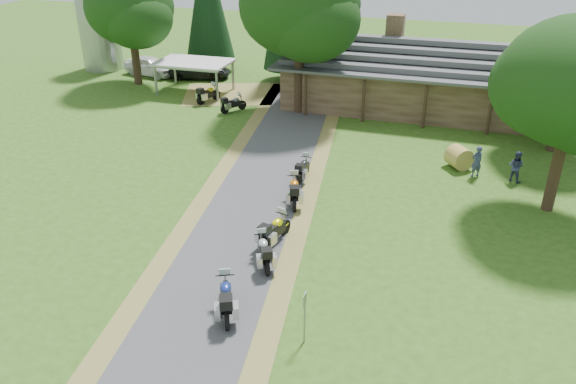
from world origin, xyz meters
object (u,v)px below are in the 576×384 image
(lodge, at_px, (432,74))
(silo, at_px, (99,29))
(motorcycle_carport_b, at_px, (233,103))
(hay_bale, at_px, (459,157))
(carport, at_px, (195,77))
(motorcycle_row_c, at_px, (275,229))
(motorcycle_row_a, at_px, (226,296))
(motorcycle_row_b, at_px, (264,250))
(car_white_sedan, at_px, (150,63))
(motorcycle_row_d, at_px, (294,189))
(motorcycle_carport_a, at_px, (208,93))
(motorcycle_row_e, at_px, (303,168))
(car_dark_suv, at_px, (200,66))

(lodge, bearing_deg, silo, 175.05)
(motorcycle_carport_b, distance_m, hay_bale, 16.42)
(carport, height_order, motorcycle_row_c, carport)
(lodge, bearing_deg, hay_bale, -76.52)
(motorcycle_row_a, xyz_separation_m, motorcycle_row_b, (0.22, 3.29, -0.06))
(car_white_sedan, relative_size, motorcycle_row_a, 2.90)
(motorcycle_row_b, height_order, motorcycle_row_c, motorcycle_row_c)
(motorcycle_row_c, distance_m, motorcycle_row_d, 3.78)
(carport, distance_m, car_white_sedan, 6.82)
(motorcycle_row_c, height_order, motorcycle_carport_a, motorcycle_row_c)
(silo, distance_m, motorcycle_row_b, 34.96)
(motorcycle_row_d, relative_size, motorcycle_carport_a, 1.05)
(motorcycle_row_b, bearing_deg, motorcycle_row_e, -23.49)
(motorcycle_carport_a, distance_m, motorcycle_carport_b, 2.97)
(lodge, xyz_separation_m, motorcycle_row_a, (-4.78, -25.81, -1.72))
(lodge, bearing_deg, motorcycle_carport_b, -158.50)
(silo, height_order, car_white_sedan, silo)
(car_white_sedan, bearing_deg, hay_bale, -102.25)
(carport, bearing_deg, car_dark_suv, 109.66)
(motorcycle_row_b, bearing_deg, motorcycle_row_d, -24.62)
(car_dark_suv, xyz_separation_m, motorcycle_row_b, (14.64, -24.70, -0.38))
(silo, relative_size, car_dark_suv, 1.28)
(motorcycle_carport_b, bearing_deg, motorcycle_row_d, -112.28)
(car_dark_suv, distance_m, hay_bale, 25.05)
(motorcycle_row_a, xyz_separation_m, motorcycle_row_d, (-0.17, 8.71, 0.00))
(motorcycle_row_e, relative_size, motorcycle_carport_a, 0.92)
(car_dark_suv, bearing_deg, car_white_sedan, 81.79)
(car_dark_suv, bearing_deg, motorcycle_row_b, -163.82)
(motorcycle_row_b, bearing_deg, car_dark_suv, 1.95)
(motorcycle_carport_a, bearing_deg, car_white_sedan, 76.77)
(car_white_sedan, bearing_deg, motorcycle_carport_a, -111.67)
(lodge, xyz_separation_m, motorcycle_row_d, (-4.94, -17.11, -1.72))
(silo, relative_size, motorcycle_row_b, 3.59)
(silo, bearing_deg, motorcycle_carport_b, -25.96)
(motorcycle_row_d, xyz_separation_m, hay_bale, (7.43, 6.75, -0.11))
(carport, xyz_separation_m, motorcycle_row_a, (12.95, -24.11, -0.49))
(carport, height_order, motorcycle_row_b, carport)
(silo, distance_m, hay_bale, 33.95)
(lodge, bearing_deg, motorcycle_row_e, -110.33)
(silo, relative_size, motorcycle_carport_b, 3.71)
(carport, bearing_deg, motorcycle_carport_a, -45.58)
(motorcycle_row_b, bearing_deg, hay_bale, -58.77)
(motorcycle_row_d, distance_m, motorcycle_carport_b, 14.46)
(motorcycle_row_b, height_order, motorcycle_row_d, motorcycle_row_d)
(silo, xyz_separation_m, motorcycle_carport_b, (15.72, -7.65, -2.84))
(carport, height_order, hay_bale, carport)
(motorcycle_row_e, xyz_separation_m, motorcycle_carport_a, (-10.38, 10.61, 0.06))
(motorcycle_row_c, relative_size, motorcycle_row_d, 0.97)
(silo, height_order, motorcycle_row_b, silo)
(car_white_sedan, bearing_deg, motorcycle_row_b, -129.24)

